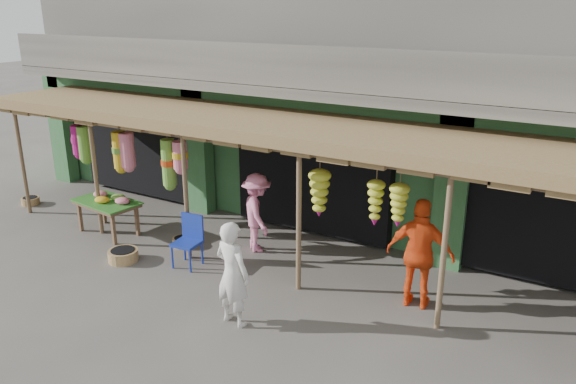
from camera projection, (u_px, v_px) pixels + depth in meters
The scene contains 11 objects.
ground at pixel (258, 271), 10.66m from camera, with size 80.00×80.00×0.00m, color #514C47.
building at pixel (367, 67), 13.55m from camera, with size 16.40×6.80×7.00m.
awning at pixel (273, 129), 10.56m from camera, with size 14.00×2.70×2.79m.
flower_table at pixel (108, 203), 12.20m from camera, with size 1.57×1.04×0.88m.
blue_chair at pixel (189, 238), 10.77m from camera, with size 0.52×0.53×1.00m.
basket_left at pixel (30, 201), 14.15m from camera, with size 0.44×0.44×0.18m, color olive.
basket_mid at pixel (123, 255), 11.05m from camera, with size 0.59×0.59×0.23m, color olive.
basket_right at pixel (182, 242), 11.73m from camera, with size 0.41×0.41×0.19m, color #946545.
person_front at pixel (232, 274), 8.68m from camera, with size 0.63×0.41×1.72m, color silver.
person_vendor at pixel (420, 254), 9.15m from camera, with size 1.11×0.46×1.89m, color #E74815.
person_shopper at pixel (257, 213), 11.32m from camera, with size 1.05×0.60×1.63m, color pink.
Camera 1 is at (5.38, -7.98, 4.85)m, focal length 35.00 mm.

